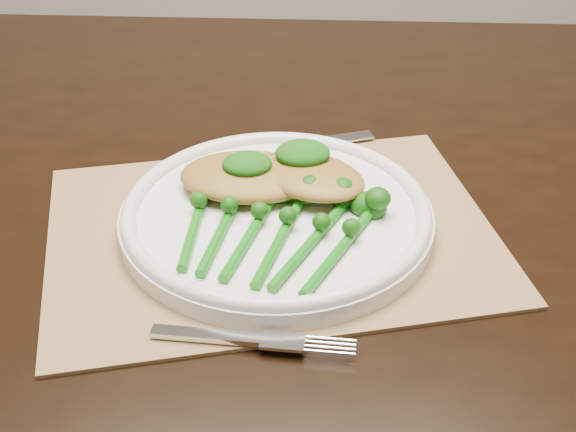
{
  "coord_description": "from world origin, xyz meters",
  "views": [
    {
      "loc": [
        0.11,
        -0.67,
        1.2
      ],
      "look_at": [
        0.12,
        -0.05,
        0.78
      ],
      "focal_mm": 50.0,
      "sensor_mm": 36.0,
      "label": 1
    }
  ],
  "objects_px": {
    "broccolini_bundle": "(266,235)",
    "chicken_fillet_left": "(248,177)",
    "dining_table": "(294,403)",
    "placemat": "(271,232)",
    "dinner_plate": "(277,215)"
  },
  "relations": [
    {
      "from": "chicken_fillet_left",
      "to": "broccolini_bundle",
      "type": "relative_size",
      "value": 0.61
    },
    {
      "from": "placemat",
      "to": "dining_table",
      "type": "bearing_deg",
      "value": 68.01
    },
    {
      "from": "placemat",
      "to": "broccolini_bundle",
      "type": "xyz_separation_m",
      "value": [
        -0.0,
        -0.04,
        0.02
      ]
    },
    {
      "from": "dining_table",
      "to": "placemat",
      "type": "relative_size",
      "value": 3.92
    },
    {
      "from": "dinner_plate",
      "to": "chicken_fillet_left",
      "type": "height_order",
      "value": "chicken_fillet_left"
    },
    {
      "from": "dinner_plate",
      "to": "broccolini_bundle",
      "type": "height_order",
      "value": "broccolini_bundle"
    },
    {
      "from": "dining_table",
      "to": "dinner_plate",
      "type": "bearing_deg",
      "value": -96.4
    },
    {
      "from": "dining_table",
      "to": "broccolini_bundle",
      "type": "distance_m",
      "value": 0.43
    },
    {
      "from": "placemat",
      "to": "chicken_fillet_left",
      "type": "bearing_deg",
      "value": 104.88
    },
    {
      "from": "broccolini_bundle",
      "to": "chicken_fillet_left",
      "type": "bearing_deg",
      "value": 120.68
    },
    {
      "from": "dinner_plate",
      "to": "chicken_fillet_left",
      "type": "relative_size",
      "value": 2.22
    },
    {
      "from": "placemat",
      "to": "chicken_fillet_left",
      "type": "distance_m",
      "value": 0.06
    },
    {
      "from": "dining_table",
      "to": "placemat",
      "type": "bearing_deg",
      "value": -98.1
    },
    {
      "from": "dinner_plate",
      "to": "broccolini_bundle",
      "type": "distance_m",
      "value": 0.05
    },
    {
      "from": "dining_table",
      "to": "chicken_fillet_left",
      "type": "distance_m",
      "value": 0.42
    }
  ]
}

